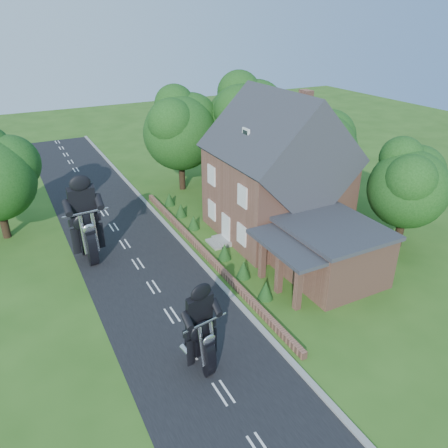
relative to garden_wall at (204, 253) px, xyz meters
name	(u,v)px	position (x,y,z in m)	size (l,w,h in m)	color
ground	(172,315)	(-4.30, -5.00, -0.20)	(120.00, 120.00, 0.00)	#2C5618
road	(172,315)	(-4.30, -5.00, -0.19)	(7.00, 80.00, 0.02)	black
kerb	(232,296)	(-0.65, -5.00, -0.14)	(0.30, 80.00, 0.12)	gray
garden_wall	(204,253)	(0.00, 0.00, 0.00)	(0.30, 22.00, 0.40)	#97614D
house	(277,175)	(6.19, 1.00, 4.14)	(9.54, 8.64, 10.24)	#97614D
annex	(329,251)	(5.57, -5.80, 1.57)	(7.05, 5.94, 3.44)	#97614D
tree_annex_side	(412,181)	(12.83, -4.90, 4.49)	(5.64, 5.20, 7.48)	black
tree_house_right	(323,143)	(12.35, 3.62, 4.99)	(6.51, 6.00, 8.40)	black
tree_behind_house	(249,116)	(9.88, 11.14, 6.03)	(7.81, 7.20, 10.08)	black
tree_behind_left	(184,126)	(3.86, 12.13, 5.53)	(6.94, 6.40, 9.16)	black
shrub_a	(266,290)	(1.00, -6.00, 0.35)	(0.90, 0.90, 1.10)	#143811
shrub_b	(244,269)	(1.00, -3.50, 0.35)	(0.90, 0.90, 1.10)	#143811
shrub_c	(225,251)	(1.00, -1.00, 0.35)	(0.90, 0.90, 1.10)	#143811
shrub_d	(194,222)	(1.00, 4.00, 0.35)	(0.90, 0.90, 1.10)	#143811
shrub_e	(181,210)	(1.00, 6.50, 0.35)	(0.90, 0.90, 1.10)	#143811
shrub_f	(169,199)	(1.00, 9.00, 0.35)	(0.90, 0.90, 1.10)	#143811
motorcycle_lead	(201,355)	(-4.51, -9.18, 0.49)	(0.38, 1.49, 1.39)	black
motorcycle_follow	(89,248)	(-6.88, 2.96, 0.69)	(0.48, 1.91, 1.78)	black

